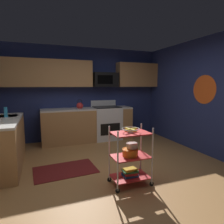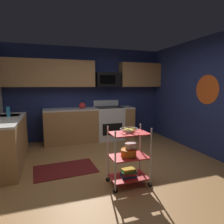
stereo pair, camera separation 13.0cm
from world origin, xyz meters
name	(u,v)px [view 2 (the right image)]	position (x,y,z in m)	size (l,w,h in m)	color
floor	(115,172)	(0.00, 0.00, -0.02)	(4.40, 4.80, 0.04)	#A87542
wall_back	(87,94)	(0.00, 2.43, 1.30)	(4.52, 0.06, 2.60)	navy
wall_right	(216,97)	(2.23, 0.00, 1.30)	(0.06, 4.80, 2.60)	navy
wall_flower_decal	(207,90)	(2.20, 0.23, 1.45)	(0.64, 0.64, 0.00)	#E5591E
counter_run	(62,130)	(-0.80, 1.60, 0.46)	(3.44, 2.37, 0.92)	#B27F4C
oven_range	(109,122)	(0.55, 2.10, 0.48)	(0.76, 0.65, 1.10)	white
upper_cabinets	(84,74)	(-0.12, 2.23, 1.85)	(4.40, 0.33, 0.70)	#B27F4C
microwave	(108,80)	(0.55, 2.21, 1.70)	(0.70, 0.39, 0.40)	black
rolling_cart	(129,156)	(0.04, -0.50, 0.45)	(0.64, 0.38, 0.91)	silver
fruit_bowl	(129,130)	(0.04, -0.50, 0.88)	(0.27, 0.27, 0.07)	silver
mixing_bowl_large	(129,152)	(0.04, -0.50, 0.52)	(0.25, 0.25, 0.11)	orange
mixing_bowl_small	(131,146)	(0.08, -0.48, 0.62)	(0.18, 0.18, 0.08)	silver
book_stack	(129,173)	(0.04, -0.50, 0.19)	(0.25, 0.19, 0.12)	#1E4C8C
kettle	(82,106)	(-0.22, 2.10, 1.00)	(0.21, 0.18, 0.26)	red
dish_soap_bottle	(8,112)	(-1.87, 1.16, 1.02)	(0.06, 0.06, 0.20)	#2D8CBF
floor_rug	(65,169)	(-0.85, 0.36, 0.01)	(1.10, 0.70, 0.01)	maroon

